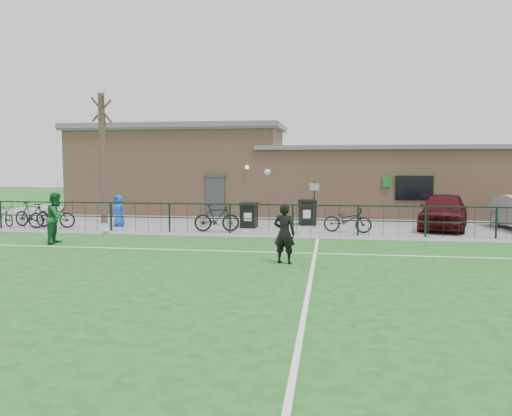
# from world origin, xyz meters

# --- Properties ---
(ground) EXTENTS (90.00, 90.00, 0.00)m
(ground) POSITION_xyz_m (0.00, 0.00, 0.00)
(ground) COLOR #174E18
(ground) RESTS_ON ground
(paving_strip) EXTENTS (34.00, 13.00, 0.02)m
(paving_strip) POSITION_xyz_m (0.00, 13.50, 0.01)
(paving_strip) COLOR slate
(paving_strip) RESTS_ON ground
(pitch_line_touch) EXTENTS (28.00, 0.10, 0.01)m
(pitch_line_touch) POSITION_xyz_m (0.00, 7.80, 0.00)
(pitch_line_touch) COLOR white
(pitch_line_touch) RESTS_ON ground
(pitch_line_mid) EXTENTS (28.00, 0.10, 0.01)m
(pitch_line_mid) POSITION_xyz_m (0.00, 4.00, 0.00)
(pitch_line_mid) COLOR white
(pitch_line_mid) RESTS_ON ground
(pitch_line_perp) EXTENTS (0.10, 16.00, 0.01)m
(pitch_line_perp) POSITION_xyz_m (2.00, 0.00, 0.00)
(pitch_line_perp) COLOR white
(pitch_line_perp) RESTS_ON ground
(perimeter_fence) EXTENTS (28.00, 0.10, 1.20)m
(perimeter_fence) POSITION_xyz_m (0.00, 8.00, 0.60)
(perimeter_fence) COLOR black
(perimeter_fence) RESTS_ON ground
(bare_tree) EXTENTS (0.30, 0.30, 6.00)m
(bare_tree) POSITION_xyz_m (-8.00, 10.50, 3.00)
(bare_tree) COLOR #443229
(bare_tree) RESTS_ON ground
(wheelie_bin_left) EXTENTS (0.69, 0.78, 0.99)m
(wheelie_bin_left) POSITION_xyz_m (-1.03, 9.86, 0.52)
(wheelie_bin_left) COLOR black
(wheelie_bin_left) RESTS_ON paving_strip
(wheelie_bin_right) EXTENTS (0.85, 0.92, 1.05)m
(wheelie_bin_right) POSITION_xyz_m (1.41, 11.19, 0.54)
(wheelie_bin_right) COLOR black
(wheelie_bin_right) RESTS_ON paving_strip
(sign_post) EXTENTS (0.07, 0.07, 2.00)m
(sign_post) POSITION_xyz_m (1.75, 10.32, 1.02)
(sign_post) COLOR black
(sign_post) RESTS_ON paving_strip
(car_maroon) EXTENTS (2.97, 4.85, 1.54)m
(car_maroon) POSITION_xyz_m (7.20, 10.68, 0.79)
(car_maroon) COLOR #3F0B13
(car_maroon) RESTS_ON paving_strip
(bicycle_a) EXTENTS (1.77, 1.21, 0.88)m
(bicycle_a) POSITION_xyz_m (-11.97, 8.73, 0.46)
(bicycle_a) COLOR black
(bicycle_a) RESTS_ON paving_strip
(bicycle_b) EXTENTS (1.86, 0.73, 1.08)m
(bicycle_b) POSITION_xyz_m (-10.46, 8.66, 0.56)
(bicycle_b) COLOR black
(bicycle_b) RESTS_ON paving_strip
(bicycle_c) EXTENTS (2.08, 1.11, 1.04)m
(bicycle_c) POSITION_xyz_m (-9.39, 8.41, 0.54)
(bicycle_c) COLOR black
(bicycle_c) RESTS_ON paving_strip
(bicycle_d) EXTENTS (1.90, 0.86, 1.10)m
(bicycle_d) POSITION_xyz_m (-2.12, 8.34, 0.57)
(bicycle_d) COLOR black
(bicycle_d) RESTS_ON paving_strip
(bicycle_e) EXTENTS (2.02, 1.03, 1.01)m
(bicycle_e) POSITION_xyz_m (3.14, 8.89, 0.53)
(bicycle_e) COLOR black
(bicycle_e) RESTS_ON paving_strip
(spectator_child) EXTENTS (0.80, 0.67, 1.39)m
(spectator_child) POSITION_xyz_m (-6.76, 9.33, 0.72)
(spectator_child) COLOR blue
(spectator_child) RESTS_ON paving_strip
(goalkeeper_kick) EXTENTS (1.34, 3.57, 2.59)m
(goalkeeper_kick) POSITION_xyz_m (1.17, 2.42, 0.88)
(goalkeeper_kick) COLOR black
(goalkeeper_kick) RESTS_ON ground
(outfield_player) EXTENTS (0.79, 0.95, 1.78)m
(outfield_player) POSITION_xyz_m (-6.97, 4.69, 0.89)
(outfield_player) COLOR #195A2B
(outfield_player) RESTS_ON ground
(ball_ground) EXTENTS (0.24, 0.24, 0.24)m
(ball_ground) POSITION_xyz_m (-6.32, 7.10, 0.12)
(ball_ground) COLOR white
(ball_ground) RESTS_ON ground
(clubhouse) EXTENTS (24.25, 5.40, 4.96)m
(clubhouse) POSITION_xyz_m (-0.88, 16.50, 2.22)
(clubhouse) COLOR tan
(clubhouse) RESTS_ON ground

